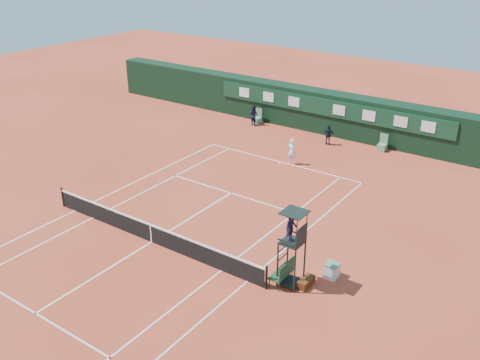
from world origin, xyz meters
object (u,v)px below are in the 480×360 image
object	(u,v)px
player_bench	(283,272)
player	(292,152)
tennis_net	(151,233)
cooler	(332,270)
umpire_chair	(292,233)

from	to	relation	value
player_bench	player	xyz separation A→B (m)	(-6.10, 11.30, 0.26)
tennis_net	player	xyz separation A→B (m)	(0.69, 11.99, 0.34)
player_bench	cooler	size ratio (longest dim) A/B	1.86
tennis_net	player_bench	world-z (taller)	same
umpire_chair	cooler	size ratio (longest dim) A/B	5.30
player_bench	cooler	distance (m)	2.17
tennis_net	umpire_chair	bearing A→B (deg)	6.72
tennis_net	player	distance (m)	12.01
umpire_chair	player_bench	bearing A→B (deg)	-151.50
tennis_net	cooler	bearing A→B (deg)	15.76
umpire_chair	player	distance (m)	12.94
umpire_chair	cooler	distance (m)	2.85
cooler	tennis_net	bearing A→B (deg)	-164.24
cooler	umpire_chair	bearing A→B (deg)	-128.22
tennis_net	umpire_chair	distance (m)	7.35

